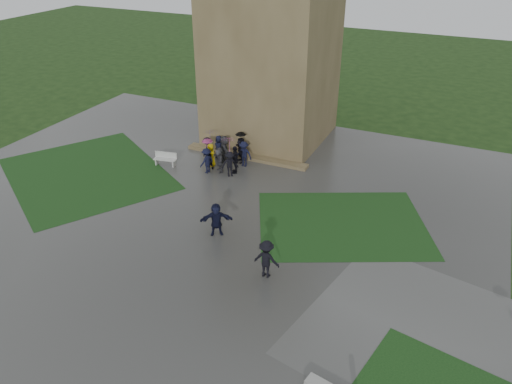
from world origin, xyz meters
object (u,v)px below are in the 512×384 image
at_px(pedestrian_mid, 216,219).
at_px(pedestrian_near, 266,259).
at_px(tower, 273,14).
at_px(bench, 165,159).

relative_size(pedestrian_mid, pedestrian_near, 0.96).
height_order(tower, bench, tower).
distance_m(pedestrian_mid, pedestrian_near, 4.35).
bearing_deg(pedestrian_near, tower, -68.78).
bearing_deg(tower, bench, -120.10).
xyz_separation_m(tower, pedestrian_near, (6.51, -15.88, -8.02)).
bearing_deg(tower, pedestrian_mid, -78.81).
bearing_deg(pedestrian_mid, pedestrian_near, -60.84).
xyz_separation_m(tower, pedestrian_mid, (2.72, -13.75, -8.06)).
distance_m(tower, pedestrian_mid, 16.16).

